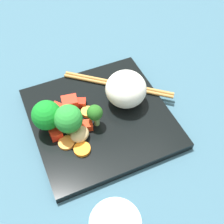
{
  "coord_description": "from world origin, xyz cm",
  "views": [
    {
      "loc": [
        33.87,
        -13.41,
        47.52
      ],
      "look_at": [
        1.68,
        1.75,
        3.6
      ],
      "focal_mm": 48.32,
      "sensor_mm": 36.0,
      "label": 1
    }
  ],
  "objects_px": {
    "broccoli_floret_0": "(47,115)",
    "carrot_slice_3": "(66,143)",
    "rice_mound": "(126,89)",
    "chopstick_pair": "(118,85)",
    "square_plate": "(100,118)"
  },
  "relations": [
    {
      "from": "square_plate",
      "to": "chopstick_pair",
      "type": "relative_size",
      "value": 1.38
    },
    {
      "from": "carrot_slice_3",
      "to": "chopstick_pair",
      "type": "bearing_deg",
      "value": 121.64
    },
    {
      "from": "broccoli_floret_0",
      "to": "square_plate",
      "type": "bearing_deg",
      "value": 83.23
    },
    {
      "from": "square_plate",
      "to": "carrot_slice_3",
      "type": "relative_size",
      "value": 8.78
    },
    {
      "from": "rice_mound",
      "to": "broccoli_floret_0",
      "type": "relative_size",
      "value": 1.18
    },
    {
      "from": "broccoli_floret_0",
      "to": "carrot_slice_3",
      "type": "height_order",
      "value": "broccoli_floret_0"
    },
    {
      "from": "square_plate",
      "to": "rice_mound",
      "type": "xyz_separation_m",
      "value": [
        -0.01,
        0.06,
        0.04
      ]
    },
    {
      "from": "square_plate",
      "to": "carrot_slice_3",
      "type": "height_order",
      "value": "carrot_slice_3"
    },
    {
      "from": "rice_mound",
      "to": "broccoli_floret_0",
      "type": "distance_m",
      "value": 0.16
    },
    {
      "from": "chopstick_pair",
      "to": "broccoli_floret_0",
      "type": "bearing_deg",
      "value": 56.32
    },
    {
      "from": "square_plate",
      "to": "rice_mound",
      "type": "relative_size",
      "value": 3.25
    },
    {
      "from": "broccoli_floret_0",
      "to": "chopstick_pair",
      "type": "xyz_separation_m",
      "value": [
        -0.05,
        0.16,
        -0.04
      ]
    },
    {
      "from": "square_plate",
      "to": "carrot_slice_3",
      "type": "distance_m",
      "value": 0.09
    },
    {
      "from": "rice_mound",
      "to": "square_plate",
      "type": "bearing_deg",
      "value": -78.57
    },
    {
      "from": "rice_mound",
      "to": "chopstick_pair",
      "type": "height_order",
      "value": "rice_mound"
    }
  ]
}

